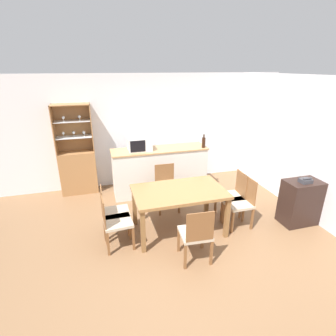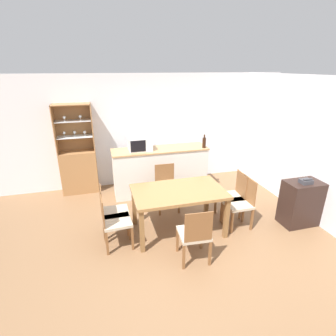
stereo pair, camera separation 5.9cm
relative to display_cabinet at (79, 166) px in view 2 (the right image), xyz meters
name	(u,v)px [view 2 (the right image)]	position (x,y,z in m)	size (l,w,h in m)	color
ground_plane	(181,243)	(1.61, -2.42, -0.61)	(18.00, 18.00, 0.00)	brown
wall_back	(148,130)	(1.61, 0.21, 0.67)	(6.80, 0.06, 2.55)	silver
wall_right	(313,150)	(4.19, -2.12, 0.67)	(0.06, 4.60, 2.55)	silver
kitchen_counter	(160,171)	(1.74, -0.50, -0.09)	(2.08, 0.58, 1.02)	silver
display_cabinet	(79,166)	(0.00, 0.00, 0.00)	(0.77, 0.37, 1.97)	#A37042
dining_table	(179,195)	(1.68, -2.06, 0.07)	(1.52, 0.93, 0.77)	olive
dining_chair_side_right_far	(232,196)	(2.77, -1.92, -0.16)	(0.45, 0.45, 0.89)	#C1B299
dining_chair_head_far	(166,188)	(1.68, -1.27, -0.16)	(0.43, 0.43, 0.89)	#C1B299
dining_chair_side_left_near	(114,221)	(0.59, -2.20, -0.16)	(0.45, 0.45, 0.89)	#C1B299
dining_chair_side_left_far	(113,212)	(0.59, -1.92, -0.16)	(0.43, 0.43, 0.89)	#C1B299
dining_chair_side_right_near	(240,203)	(2.77, -2.20, -0.16)	(0.43, 0.43, 0.89)	#C1B299
dining_chair_head_near	(195,234)	(1.68, -2.86, -0.16)	(0.45, 0.45, 0.89)	#C1B299
microwave	(140,143)	(1.32, -0.47, 0.56)	(0.48, 0.40, 0.28)	silver
wine_bottle	(204,142)	(2.69, -0.69, 0.54)	(0.08, 0.08, 0.30)	black
side_cabinet	(300,203)	(3.85, -2.42, -0.20)	(0.63, 0.41, 0.82)	black
telephone	(306,181)	(3.82, -2.47, 0.25)	(0.19, 0.15, 0.10)	#38383D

